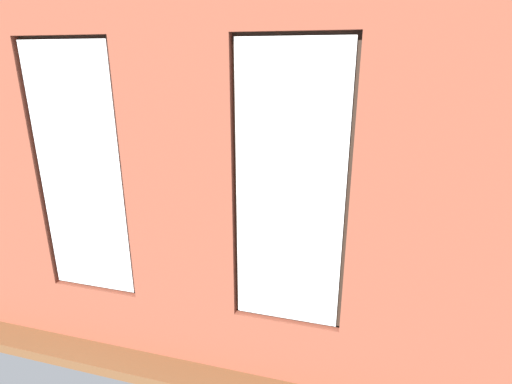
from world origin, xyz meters
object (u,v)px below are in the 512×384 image
object	(u,v)px
cup_ceramic	(274,208)
potted_plant_near_tv	(118,205)
remote_gray	(248,211)
potted_plant_foreground_right	(177,166)
tv_flatscreen	(123,168)
papasan_chair	(240,180)
potted_plant_between_couches	(295,279)
couch_by_window	(171,283)
table_plant_small	(279,207)
potted_plant_corner_near_left	(417,178)
potted_plant_corner_far_left	(461,314)
couch_left	(417,240)
potted_plant_mid_room_small	(329,209)
media_console	(127,203)
coffee_table	(274,214)
candle_jar	(299,207)
potted_plant_by_left_couch	(385,197)
potted_plant_beside_window_right	(58,241)

from	to	relation	value
cup_ceramic	potted_plant_near_tv	size ratio (longest dim) A/B	0.07
remote_gray	potted_plant_foreground_right	distance (m)	2.75
tv_flatscreen	potted_plant_foreground_right	size ratio (longest dim) A/B	0.88
papasan_chair	potted_plant_between_couches	xyz separation A→B (m)	(-1.75, 3.59, 0.12)
couch_by_window	papasan_chair	world-z (taller)	couch_by_window
table_plant_small	potted_plant_corner_near_left	bearing A→B (deg)	-139.27
potted_plant_near_tv	potted_plant_corner_far_left	distance (m)	4.69
papasan_chair	couch_by_window	bearing A→B (deg)	95.73
couch_left	papasan_chair	bearing A→B (deg)	-114.74
potted_plant_corner_far_left	potted_plant_mid_room_small	xyz separation A→B (m)	(1.46, -3.02, -0.25)
couch_left	media_console	size ratio (longest dim) A/B	1.86
coffee_table	potted_plant_between_couches	world-z (taller)	potted_plant_between_couches
candle_jar	media_console	bearing A→B (deg)	-0.64
papasan_chair	cup_ceramic	bearing A→B (deg)	125.24
potted_plant_foreground_right	potted_plant_corner_near_left	size ratio (longest dim) A/B	1.27
coffee_table	potted_plant_by_left_couch	bearing A→B (deg)	-143.85
table_plant_small	potted_plant_between_couches	xyz separation A→B (m)	(-0.61, 1.99, -0.00)
cup_ceramic	potted_plant_mid_room_small	bearing A→B (deg)	-136.39
potted_plant_near_tv	potted_plant_beside_window_right	bearing A→B (deg)	96.84
potted_plant_beside_window_right	potted_plant_by_left_couch	bearing A→B (deg)	-137.00
table_plant_small	couch_left	bearing A→B (deg)	176.70
couch_by_window	potted_plant_corner_far_left	world-z (taller)	potted_plant_corner_far_left
potted_plant_corner_near_left	potted_plant_beside_window_right	world-z (taller)	potted_plant_beside_window_right
remote_gray	tv_flatscreen	size ratio (longest dim) A/B	0.14
table_plant_small	remote_gray	world-z (taller)	table_plant_small
couch_left	potted_plant_beside_window_right	bearing A→B (deg)	-60.11
potted_plant_by_left_couch	potted_plant_foreground_right	bearing A→B (deg)	-5.88
couch_left	potted_plant_between_couches	xyz separation A→B (m)	(1.38, 1.87, 0.24)
cup_ceramic	table_plant_small	size ratio (longest dim) A/B	0.40
cup_ceramic	table_plant_small	world-z (taller)	table_plant_small
papasan_chair	potted_plant_mid_room_small	xyz separation A→B (m)	(-1.83, 0.73, -0.17)
papasan_chair	potted_plant_by_left_couch	distance (m)	2.74
potted_plant_near_tv	couch_left	bearing A→B (deg)	-172.36
potted_plant_foreground_right	potted_plant_mid_room_small	world-z (taller)	potted_plant_foreground_right
couch_by_window	potted_plant_corner_far_left	distance (m)	2.93
tv_flatscreen	potted_plant_mid_room_small	world-z (taller)	tv_flatscreen
potted_plant_by_left_couch	potted_plant_beside_window_right	world-z (taller)	potted_plant_beside_window_right
remote_gray	papasan_chair	xyz separation A→B (m)	(0.65, -1.61, -0.00)
table_plant_small	papasan_chair	bearing A→B (deg)	-54.67
potted_plant_mid_room_small	remote_gray	bearing A→B (deg)	36.81
couch_left	media_console	bearing A→B (deg)	-91.10
potted_plant_corner_far_left	media_console	bearing A→B (deg)	-26.16
papasan_chair	remote_gray	bearing A→B (deg)	111.96
table_plant_small	remote_gray	distance (m)	0.50
remote_gray	potted_plant_beside_window_right	distance (m)	2.70
potted_plant_beside_window_right	potted_plant_near_tv	bearing A→B (deg)	-83.16
couch_by_window	media_console	xyz separation A→B (m)	(2.10, -2.36, -0.08)
table_plant_small	media_console	xyz separation A→B (m)	(2.87, -0.32, -0.33)
couch_left	potted_plant_foreground_right	xyz separation A→B (m)	(4.56, -1.91, 0.25)
media_console	potted_plant_corner_far_left	world-z (taller)	potted_plant_corner_far_left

